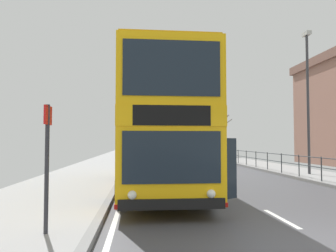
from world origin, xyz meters
name	(u,v)px	position (x,y,z in m)	size (l,w,h in m)	color
double_decker_bus_main	(157,129)	(-2.75, 7.30, 2.32)	(3.38, 10.35, 4.44)	#F4B20F
background_bus_far_lane	(198,144)	(2.75, 30.09, 1.63)	(2.81, 9.61, 2.97)	#19512D
pedestrian_railing_far_kerb	(274,159)	(4.45, 13.77, 0.85)	(0.05, 30.79, 1.06)	#2D3338
bus_stop_sign_near	(47,153)	(-5.12, 1.19, 1.63)	(0.08, 0.44, 2.40)	#2D2D33
street_lamp_far_side	(308,91)	(5.57, 11.84, 4.56)	(0.28, 0.60, 7.63)	#38383D
bare_tree_far_00	(221,131)	(6.10, 33.40, 3.13)	(3.35, 1.02, 5.86)	#4C3D2D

